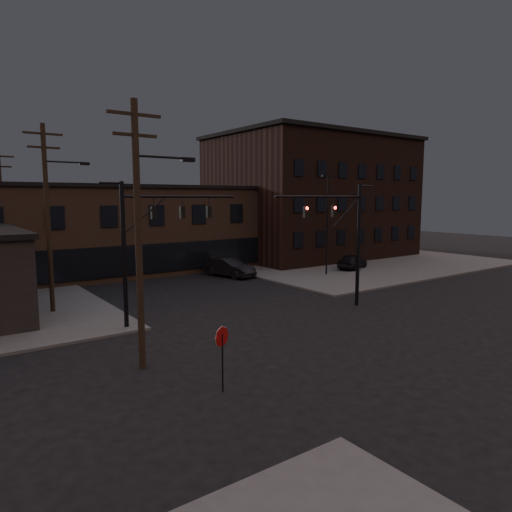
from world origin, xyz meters
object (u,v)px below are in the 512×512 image
Objects in this scene: parked_car_lot_a at (353,261)px; stop_sign at (222,344)px; parked_car_lot_b at (346,254)px; car_crossing at (229,268)px; traffic_signal_near at (347,232)px; traffic_signal_far at (146,237)px.

stop_sign is at bearing 103.06° from parked_car_lot_a.
parked_car_lot_b is 0.80× the size of car_crossing.
traffic_signal_near and traffic_signal_far have the same top height.
traffic_signal_far is at bearing 163.83° from traffic_signal_near.
parked_car_lot_b is (4.48, 5.01, -0.15)m from parked_car_lot_a.
stop_sign is (-13.36, -6.49, -3.09)m from traffic_signal_near.
traffic_signal_near is 3.23× the size of stop_sign.
traffic_signal_near is at bearing 152.30° from parked_car_lot_b.
parked_car_lot_b is 16.50m from car_crossing.
stop_sign is at bearing 145.59° from parked_car_lot_b.
parked_car_lot_a is 0.85× the size of car_crossing.
parked_car_lot_a is 12.61m from car_crossing.
parked_car_lot_a is (12.13, 10.41, -4.04)m from traffic_signal_near.
traffic_signal_near is 23.04m from parked_car_lot_b.
parked_car_lot_b is at bearing 22.57° from traffic_signal_far.
car_crossing is at bearing 113.23° from parked_car_lot_b.
parked_car_lot_b is (29.96, 21.90, -1.10)m from stop_sign.
traffic_signal_far is 1.56× the size of car_crossing.
stop_sign is at bearing -154.10° from traffic_signal_near.
car_crossing is (0.14, 14.33, -4.09)m from traffic_signal_near.
car_crossing is at bearing 89.43° from traffic_signal_near.
traffic_signal_near is 1.84× the size of parked_car_lot_a.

